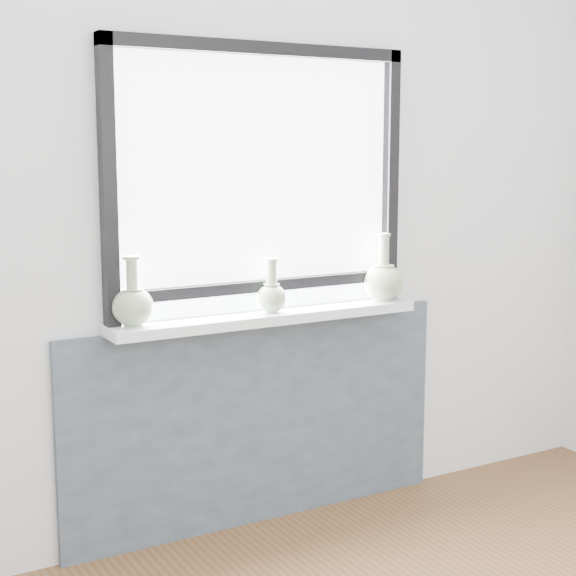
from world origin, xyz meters
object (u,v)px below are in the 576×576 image
vase_c (383,280)px  windowsill (268,317)px  vase_a (133,304)px  vase_b (272,295)px

vase_c → windowsill: bearing=179.4°
vase_c → vase_a: bearing=179.3°
vase_a → vase_c: vase_c is taller
vase_b → vase_c: vase_c is taller
windowsill → vase_c: bearing=-0.6°
vase_a → vase_c: (1.12, -0.01, 0.00)m
vase_c → vase_b: bearing=-179.9°
windowsill → vase_c: (0.56, -0.01, 0.11)m
windowsill → vase_b: size_ratio=6.10×
vase_a → vase_c: bearing=-0.7°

